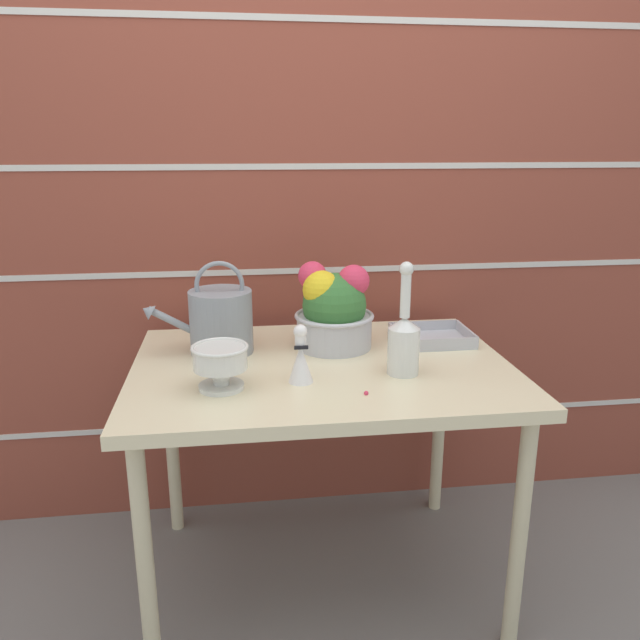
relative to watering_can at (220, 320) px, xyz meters
The scene contains 10 objects.
ground_plane 0.90m from the watering_can, 25.79° to the right, with size 12.00×12.00×0.00m, color slate.
brick_wall 0.54m from the watering_can, 51.35° to the left, with size 3.60×0.08×2.20m.
patio_table 0.37m from the watering_can, 25.79° to the right, with size 1.09×0.80×0.74m.
watering_can is the anchor object (origin of this frame).
crystal_pedestal_bowl 0.30m from the watering_can, 88.85° to the right, with size 0.15×0.15×0.12m.
flower_planter 0.35m from the watering_can, ahead, with size 0.25×0.25×0.27m.
glass_decanter 0.56m from the watering_can, 26.46° to the right, with size 0.09×0.09×0.32m.
figurine_vase 0.35m from the watering_can, 51.90° to the right, with size 0.07×0.07×0.16m.
wire_tray 0.68m from the watering_can, ahead, with size 0.24×0.20×0.04m.
fallen_petal 0.55m from the watering_can, 45.95° to the right, with size 0.01×0.01×0.01m.
Camera 1 is at (-0.23, -1.70, 1.37)m, focal length 35.00 mm.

